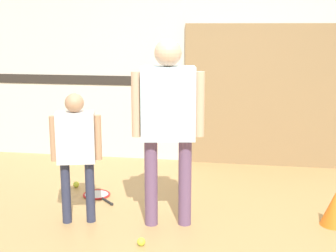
# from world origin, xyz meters

# --- Properties ---
(ground_plane) EXTENTS (16.00, 16.00, 0.00)m
(ground_plane) POSITION_xyz_m (0.00, 0.00, 0.00)
(ground_plane) COLOR tan
(wall_back) EXTENTS (16.00, 0.07, 3.20)m
(wall_back) POSITION_xyz_m (0.00, 2.29, 1.60)
(wall_back) COLOR silver
(wall_back) RESTS_ON ground_plane
(wall_panel) EXTENTS (2.26, 0.05, 1.74)m
(wall_panel) POSITION_xyz_m (0.91, 2.23, 0.87)
(wall_panel) COLOR #93754C
(wall_panel) RESTS_ON ground_plane
(person_instructor) EXTENTS (0.60, 0.32, 1.61)m
(person_instructor) POSITION_xyz_m (-0.10, 0.25, 0.99)
(person_instructor) COLOR #6B4C70
(person_instructor) RESTS_ON ground_plane
(person_student_left) EXTENTS (0.43, 0.25, 1.15)m
(person_student_left) POSITION_xyz_m (-0.89, 0.17, 0.71)
(person_student_left) COLOR #2D334C
(person_student_left) RESTS_ON ground_plane
(racket_spare_on_floor) EXTENTS (0.45, 0.45, 0.03)m
(racket_spare_on_floor) POSITION_xyz_m (-0.93, 0.82, 0.01)
(racket_spare_on_floor) COLOR red
(racket_spare_on_floor) RESTS_ON ground_plane
(tennis_ball_near_instructor) EXTENTS (0.07, 0.07, 0.07)m
(tennis_ball_near_instructor) POSITION_xyz_m (-0.25, -0.20, 0.03)
(tennis_ball_near_instructor) COLOR #CCE038
(tennis_ball_near_instructor) RESTS_ON ground_plane
(tennis_ball_by_spare_racket) EXTENTS (0.07, 0.07, 0.07)m
(tennis_ball_by_spare_racket) POSITION_xyz_m (-1.24, 1.03, 0.03)
(tennis_ball_by_spare_racket) COLOR #CCE038
(tennis_ball_by_spare_racket) RESTS_ON ground_plane
(training_cone) EXTENTS (0.24, 0.24, 0.31)m
(training_cone) POSITION_xyz_m (1.33, 0.47, 0.16)
(training_cone) COLOR orange
(training_cone) RESTS_ON ground_plane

